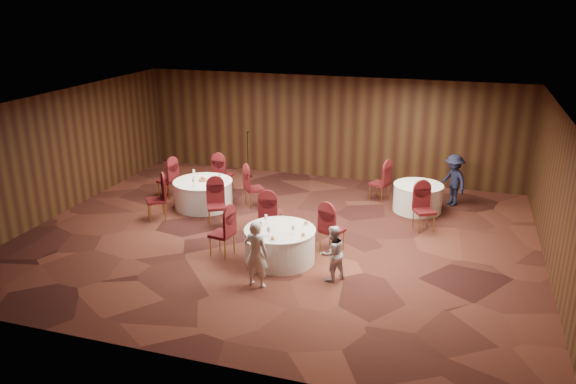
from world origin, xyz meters
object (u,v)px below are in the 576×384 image
(man_c, at_px, (453,180))
(woman_a, at_px, (256,254))
(table_left, at_px, (203,194))
(table_main, at_px, (280,245))
(woman_b, at_px, (332,253))
(table_right, at_px, (418,197))
(mic_stand, at_px, (248,164))

(man_c, bearing_deg, woman_a, -69.92)
(table_left, bearing_deg, table_main, -39.73)
(woman_a, height_order, woman_b, woman_a)
(table_right, relative_size, mic_stand, 0.89)
(table_main, distance_m, mic_stand, 6.16)
(woman_a, xyz_separation_m, man_c, (3.53, 5.93, 0.02))
(mic_stand, height_order, woman_b, mic_stand)
(table_left, height_order, mic_stand, mic_stand)
(woman_a, distance_m, man_c, 6.91)
(woman_a, bearing_deg, table_main, -89.67)
(table_left, distance_m, man_c, 6.85)
(mic_stand, relative_size, man_c, 1.02)
(table_main, distance_m, table_right, 4.74)
(mic_stand, xyz_separation_m, man_c, (6.32, -0.74, 0.30))
(table_main, height_order, woman_a, woman_a)
(table_main, bearing_deg, woman_a, -94.11)
(mic_stand, bearing_deg, woman_a, -67.34)
(table_left, relative_size, table_right, 1.22)
(man_c, bearing_deg, table_right, -89.00)
(woman_b, bearing_deg, table_right, -156.02)
(table_main, relative_size, woman_a, 1.11)
(woman_a, height_order, man_c, man_c)
(mic_stand, relative_size, woman_b, 1.25)
(table_left, height_order, table_right, same)
(table_left, xyz_separation_m, man_c, (6.49, 2.18, 0.35))
(table_right, xyz_separation_m, woman_a, (-2.67, -5.20, 0.32))
(table_left, xyz_separation_m, woman_a, (2.95, -3.75, 0.32))
(table_main, distance_m, man_c, 5.85)
(table_main, height_order, mic_stand, mic_stand)
(table_main, bearing_deg, man_c, 53.82)
(woman_a, distance_m, woman_b, 1.55)
(woman_b, bearing_deg, table_left, -85.03)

